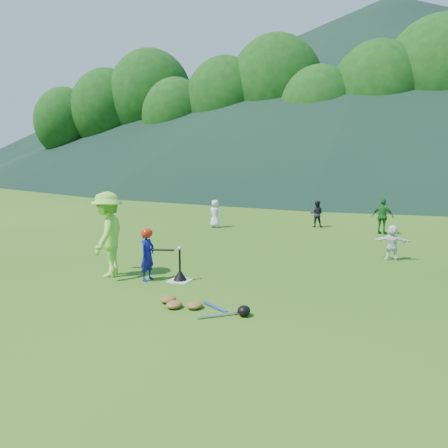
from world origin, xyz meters
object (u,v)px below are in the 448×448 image
(batting_tee, at_px, (180,275))
(equipment_pile, at_px, (194,305))
(home_plate, at_px, (180,280))
(fielder_d, at_px, (392,242))
(batter_child, at_px, (147,255))
(adult_coach, at_px, (108,234))
(fielder_a, at_px, (215,214))
(fielder_c, at_px, (383,216))
(fielder_b, at_px, (317,214))

(batting_tee, height_order, equipment_pile, batting_tee)
(home_plate, bearing_deg, fielder_d, 42.54)
(batter_child, relative_size, adult_coach, 0.59)
(adult_coach, relative_size, fielder_a, 1.82)
(batter_child, relative_size, fielder_a, 1.07)
(equipment_pile, bearing_deg, fielder_a, 111.39)
(adult_coach, distance_m, fielder_a, 7.18)
(fielder_a, relative_size, fielder_c, 0.85)
(home_plate, distance_m, batter_child, 0.90)
(fielder_a, height_order, equipment_pile, fielder_a)
(home_plate, height_order, fielder_b, fielder_b)
(adult_coach, bearing_deg, equipment_pile, 48.14)
(batter_child, relative_size, equipment_pile, 0.63)
(home_plate, distance_m, fielder_a, 7.26)
(fielder_a, bearing_deg, batter_child, 106.35)
(fielder_c, bearing_deg, adult_coach, 71.92)
(adult_coach, distance_m, fielder_d, 7.19)
(fielder_b, distance_m, equipment_pile, 9.95)
(fielder_b, xyz_separation_m, fielder_d, (2.85, -4.63, -0.04))
(batter_child, xyz_separation_m, adult_coach, (-1.01, -0.03, 0.39))
(fielder_c, height_order, batting_tee, fielder_c)
(equipment_pile, bearing_deg, fielder_c, 73.75)
(adult_coach, height_order, fielder_d, adult_coach)
(fielder_a, distance_m, batting_tee, 7.25)
(batter_child, distance_m, fielder_a, 7.28)
(batter_child, distance_m, fielder_d, 6.35)
(batter_child, height_order, adult_coach, adult_coach)
(fielder_a, relative_size, equipment_pile, 0.59)
(batting_tee, distance_m, equipment_pile, 1.80)
(fielder_a, distance_m, fielder_b, 3.89)
(home_plate, distance_m, fielder_c, 8.68)
(fielder_b, relative_size, batting_tee, 1.50)
(home_plate, bearing_deg, fielder_a, 107.69)
(fielder_d, distance_m, equipment_pile, 6.17)
(fielder_c, xyz_separation_m, fielder_d, (0.43, -3.94, -0.16))
(fielder_a, xyz_separation_m, batting_tee, (2.20, -6.90, -0.40))
(batter_child, bearing_deg, batting_tee, -69.38)
(fielder_a, height_order, fielder_b, fielder_a)
(batter_child, xyz_separation_m, batting_tee, (0.68, 0.22, -0.44))
(batter_child, bearing_deg, equipment_pile, -122.43)
(fielder_a, bearing_deg, fielder_d, 158.81)
(adult_coach, xyz_separation_m, fielder_d, (5.89, 4.10, -0.49))
(batter_child, height_order, batting_tee, batter_child)
(fielder_b, bearing_deg, equipment_pile, 82.19)
(adult_coach, height_order, fielder_a, adult_coach)
(adult_coach, xyz_separation_m, equipment_pile, (2.76, -1.21, -0.89))
(adult_coach, height_order, fielder_b, adult_coach)
(home_plate, relative_size, batter_child, 0.40)
(fielder_b, bearing_deg, fielder_a, 17.85)
(fielder_c, distance_m, equipment_pile, 9.65)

